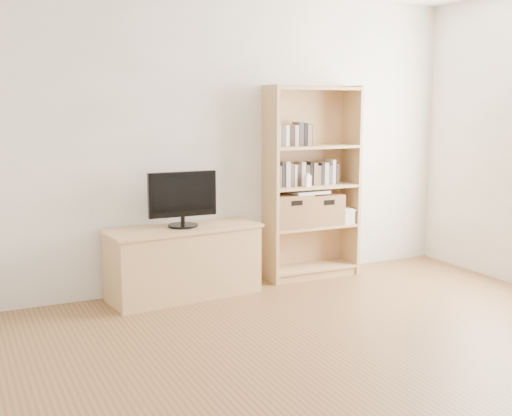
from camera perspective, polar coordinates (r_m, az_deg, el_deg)
floor at (r=4.00m, az=13.46°, el=-15.21°), size 4.50×5.00×0.01m
back_wall at (r=5.80m, az=-1.90°, el=5.98°), size 4.50×0.02×2.60m
tv_stand at (r=5.52m, az=-6.45°, el=-4.88°), size 1.31×0.59×0.58m
bookshelf at (r=6.02m, az=4.99°, el=2.25°), size 0.90×0.33×1.80m
television at (r=5.41m, az=-6.56°, el=0.74°), size 0.59×0.06×0.46m
books_row_mid at (r=6.03m, az=4.91°, el=3.02°), size 0.74×0.16×0.20m
books_row_upper at (r=5.90m, az=3.27°, el=6.52°), size 0.39×0.15×0.20m
baby_monitor at (r=5.88m, az=4.64°, el=2.40°), size 0.06×0.04×0.11m
basket_left at (r=5.94m, az=2.98°, el=-0.23°), size 0.38×0.32×0.31m
basket_right at (r=6.11m, az=5.88°, el=-0.08°), size 0.37×0.31×0.29m
laptop at (r=5.99m, az=4.67°, el=1.45°), size 0.35×0.25×0.03m
magazine_stack at (r=6.23m, az=7.44°, el=-0.69°), size 0.21×0.29×0.13m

